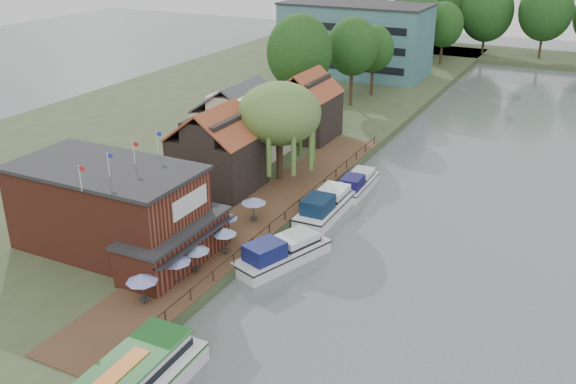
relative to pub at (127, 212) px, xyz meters
The scene contains 26 objects.
ground 14.79m from the pub, ahead, with size 260.00×260.00×0.00m, color #485454.
land_bank 39.61m from the pub, 113.96° to the left, with size 50.00×140.00×1.00m, color #384728.
quay_deck 13.04m from the pub, 61.39° to the left, with size 6.00×50.00×0.10m, color #47301E.
quay_rail 14.76m from the pub, 52.89° to the left, with size 0.20×49.00×1.00m, color black, non-canonical shape.
pub is the anchor object (origin of this frame).
hotel_block 71.49m from the pub, 96.43° to the left, with size 25.40×12.40×12.30m, color #38666B, non-canonical shape.
cottage_a 15.05m from the pub, 93.81° to the left, with size 8.60×7.60×8.50m, color black, non-canonical shape.
cottage_b 25.33m from the pub, 99.09° to the left, with size 9.60×8.60×8.50m, color beige, non-canonical shape.
cottage_c 34.01m from the pub, 90.00° to the left, with size 7.60×7.60×8.50m, color black, non-canonical shape.
willow 20.36m from the pub, 80.07° to the left, with size 8.60×8.60×10.43m, color #476B2D, non-canonical shape.
umbrella_0 8.70m from the pub, 44.43° to the right, with size 2.31×2.31×2.38m, color #1C229C, non-canonical shape.
umbrella_1 7.29m from the pub, 21.55° to the right, with size 2.42×2.42×2.38m, color #1B2C98, non-canonical shape.
umbrella_2 7.19m from the pub, ahead, with size 2.26×2.26×2.38m, color navy, non-canonical shape.
umbrella_3 8.19m from the pub, 22.69° to the left, with size 2.06×2.06×2.38m, color #1C409A, non-canonical shape.
umbrella_4 8.43m from the pub, 43.83° to the left, with size 1.98×1.98×2.38m, color navy, non-canonical shape.
umbrella_5 11.64m from the pub, 56.45° to the left, with size 2.30×2.30×2.38m, color navy, non-canonical shape.
cruiser_0 12.98m from the pub, 26.48° to the left, with size 3.30×10.22×2.49m, color silver, non-canonical shape.
cruiser_1 19.44m from the pub, 56.24° to the left, with size 3.41×10.55×2.58m, color white, non-canonical shape.
cruiser_2 25.82m from the pub, 64.11° to the left, with size 2.88×8.92×2.12m, color silver, non-canonical shape.
swan 15.98m from the pub, 50.25° to the right, with size 0.44×0.44×0.44m, color white.
bank_tree_0 42.37m from the pub, 96.59° to the left, with size 8.89×8.89×14.11m, color #143811, non-canonical shape.
bank_tree_1 51.01m from the pub, 90.78° to the left, with size 7.29×7.29×12.85m, color #143811, non-canonical shape.
bank_tree_2 57.93m from the pub, 89.95° to the left, with size 6.22×6.22×10.87m, color #143811, non-canonical shape.
bank_tree_3 80.02m from the pub, 90.05° to the left, with size 7.78×7.78×13.96m, color #143811, non-canonical shape.
bank_tree_4 86.16m from the pub, 87.49° to the left, with size 7.27×7.27×11.59m, color #143811, non-canonical shape.
bank_tree_5 94.14m from the pub, 90.96° to the left, with size 7.66×7.66×11.16m, color #143811, non-canonical shape.
Camera 1 is at (18.73, -37.12, 26.38)m, focal length 40.00 mm.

